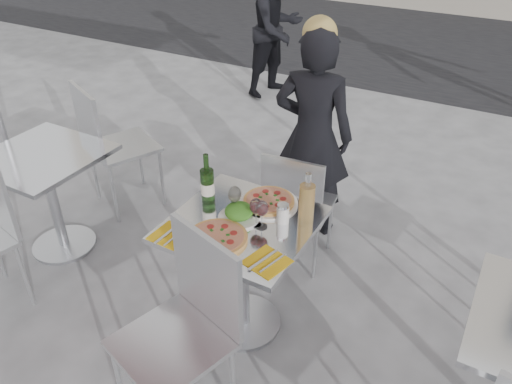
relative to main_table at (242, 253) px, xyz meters
The scene contains 21 objects.
ground 0.54m from the main_table, ahead, with size 80.00×80.00×0.00m, color #5F5F61.
street_asphalt 6.52m from the main_table, 90.00° to the left, with size 24.00×5.00×0.00m, color black.
main_table is the anchor object (origin of this frame).
side_table_left 1.50m from the main_table, behind, with size 0.72×0.72×0.75m.
chair_far 0.63m from the main_table, 87.78° to the left, with size 0.43×0.44×0.87m.
chair_near 0.56m from the main_table, 85.48° to the right, with size 0.57×0.58×0.99m.
side_chair_lfar 1.62m from the main_table, 158.84° to the left, with size 0.62×0.62×1.02m.
woman_diner 1.11m from the main_table, 94.22° to the left, with size 0.55×0.36×1.51m, color black.
pedestrian_a 3.72m from the main_table, 114.36° to the left, with size 0.74×0.58×1.53m, color black.
pizza_near 0.29m from the main_table, 100.12° to the right, with size 0.30×0.30×0.02m.
pizza_far 0.32m from the main_table, 78.49° to the left, with size 0.32×0.32×0.03m.
salad_plate 0.25m from the main_table, 143.89° to the left, with size 0.22×0.22×0.09m.
wine_bottle 0.42m from the main_table, 164.42° to the left, with size 0.07×0.07×0.29m.
carafe 0.47m from the main_table, 29.54° to the left, with size 0.08×0.08×0.29m.
sugar_shaker 0.34m from the main_table, 29.69° to the left, with size 0.06×0.06×0.11m.
wineglass_white_a 0.33m from the main_table, 141.26° to the left, with size 0.07×0.07×0.16m.
wineglass_white_b 0.33m from the main_table, 145.33° to the left, with size 0.07×0.07×0.16m.
wineglass_red_a 0.33m from the main_table, 12.22° to the left, with size 0.07×0.07×0.16m.
wineglass_red_b 0.34m from the main_table, ahead, with size 0.07×0.07×0.16m.
napkin_left 0.43m from the main_table, 132.87° to the right, with size 0.19×0.20×0.01m.
napkin_right 0.40m from the main_table, 39.05° to the right, with size 0.22×0.22×0.01m.
Camera 1 is at (1.08, -1.78, 2.28)m, focal length 35.00 mm.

